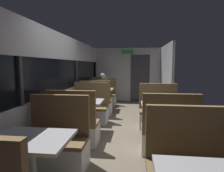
# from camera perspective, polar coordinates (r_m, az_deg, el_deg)

# --- Properties ---
(ground_plane) EXTENTS (3.30, 9.20, 0.02)m
(ground_plane) POSITION_cam_1_polar(r_m,az_deg,el_deg) (4.34, 2.69, -14.94)
(ground_plane) COLOR #665B4C
(carriage_window_panel_left) EXTENTS (0.09, 8.48, 2.30)m
(carriage_window_panel_left) POSITION_cam_1_polar(r_m,az_deg,el_deg) (4.41, -16.42, 0.15)
(carriage_window_panel_left) COLOR #B2B2B7
(carriage_window_panel_left) RESTS_ON ground_plane
(carriage_end_bulkhead) EXTENTS (2.90, 0.11, 2.30)m
(carriage_end_bulkhead) POSITION_cam_1_polar(r_m,az_deg,el_deg) (8.24, 5.12, 3.37)
(carriage_end_bulkhead) COLOR #B2B2B7
(carriage_end_bulkhead) RESTS_ON ground_plane
(carriage_aisle_panel_right) EXTENTS (0.08, 2.40, 2.30)m
(carriage_aisle_panel_right) POSITION_cam_1_polar(r_m,az_deg,el_deg) (7.14, 16.12, 2.79)
(carriage_aisle_panel_right) COLOR #B2B2B7
(carriage_aisle_panel_right) RESTS_ON ground_plane
(dining_table_near_window) EXTENTS (0.90, 0.70, 0.74)m
(dining_table_near_window) POSITION_cam_1_polar(r_m,az_deg,el_deg) (2.44, -23.42, -16.43)
(dining_table_near_window) COLOR #9E9EA3
(dining_table_near_window) RESTS_ON ground_plane
(bench_near_window_facing_entry) EXTENTS (0.95, 0.50, 1.10)m
(bench_near_window_facing_entry) POSITION_cam_1_polar(r_m,az_deg,el_deg) (3.14, -16.49, -17.12)
(bench_near_window_facing_entry) COLOR silver
(bench_near_window_facing_entry) RESTS_ON ground_plane
(dining_table_mid_window) EXTENTS (0.90, 0.70, 0.74)m
(dining_table_mid_window) POSITION_cam_1_polar(r_m,az_deg,el_deg) (4.45, -8.76, -5.72)
(dining_table_mid_window) COLOR #9E9EA3
(dining_table_mid_window) RESTS_ON ground_plane
(bench_mid_window_facing_end) EXTENTS (0.95, 0.50, 1.10)m
(bench_mid_window_facing_end) POSITION_cam_1_polar(r_m,az_deg,el_deg) (3.88, -11.46, -12.33)
(bench_mid_window_facing_end) COLOR silver
(bench_mid_window_facing_end) RESTS_ON ground_plane
(bench_mid_window_facing_entry) EXTENTS (0.95, 0.50, 1.10)m
(bench_mid_window_facing_entry) POSITION_cam_1_polar(r_m,az_deg,el_deg) (5.18, -6.64, -7.49)
(bench_mid_window_facing_entry) COLOR silver
(bench_mid_window_facing_entry) RESTS_ON ground_plane
(dining_table_far_window) EXTENTS (0.90, 0.70, 0.74)m
(dining_table_far_window) POSITION_cam_1_polar(r_m,az_deg,el_deg) (6.61, -3.61, -1.69)
(dining_table_far_window) COLOR #9E9EA3
(dining_table_far_window) RESTS_ON ground_plane
(bench_far_window_facing_end) EXTENTS (0.95, 0.50, 1.10)m
(bench_far_window_facing_end) POSITION_cam_1_polar(r_m,az_deg,el_deg) (5.99, -4.78, -5.57)
(bench_far_window_facing_end) COLOR silver
(bench_far_window_facing_end) RESTS_ON ground_plane
(bench_far_window_facing_entry) EXTENTS (0.95, 0.50, 1.10)m
(bench_far_window_facing_entry) POSITION_cam_1_polar(r_m,az_deg,el_deg) (7.34, -2.63, -3.33)
(bench_far_window_facing_entry) COLOR silver
(bench_far_window_facing_entry) RESTS_ON ground_plane
(dining_table_rear_aisle) EXTENTS (0.90, 0.70, 0.74)m
(dining_table_rear_aisle) POSITION_cam_1_polar(r_m,az_deg,el_deg) (4.15, 15.23, -6.75)
(dining_table_rear_aisle) COLOR #9E9EA3
(dining_table_rear_aisle) RESTS_ON ground_plane
(bench_rear_aisle_facing_end) EXTENTS (0.95, 0.50, 1.10)m
(bench_rear_aisle_facing_end) POSITION_cam_1_polar(r_m,az_deg,el_deg) (3.57, 16.80, -14.16)
(bench_rear_aisle_facing_end) COLOR silver
(bench_rear_aisle_facing_end) RESTS_ON ground_plane
(bench_rear_aisle_facing_entry) EXTENTS (0.95, 0.50, 1.10)m
(bench_rear_aisle_facing_entry) POSITION_cam_1_polar(r_m,az_deg,el_deg) (4.89, 13.88, -8.46)
(bench_rear_aisle_facing_entry) COLOR silver
(bench_rear_aisle_facing_entry) RESTS_ON ground_plane
(seated_passenger) EXTENTS (0.47, 0.55, 1.26)m
(seated_passenger) POSITION_cam_1_polar(r_m,az_deg,el_deg) (7.24, -2.73, -1.80)
(seated_passenger) COLOR #26262D
(seated_passenger) RESTS_ON ground_plane
(coffee_cup_secondary) EXTENTS (0.07, 0.07, 0.09)m
(coffee_cup_secondary) POSITION_cam_1_polar(r_m,az_deg,el_deg) (4.11, 14.31, -4.77)
(coffee_cup_secondary) COLOR #26598C
(coffee_cup_secondary) RESTS_ON dining_table_rear_aisle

